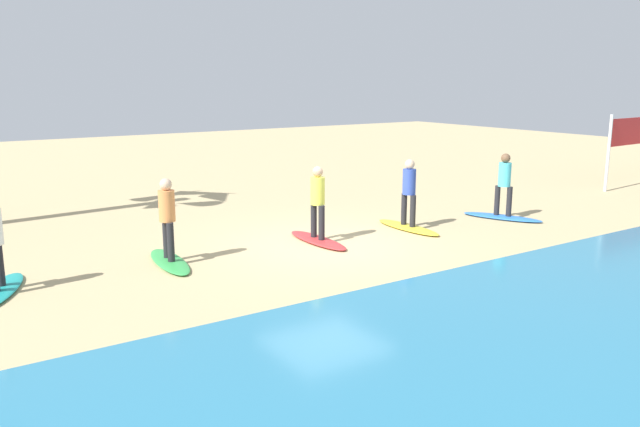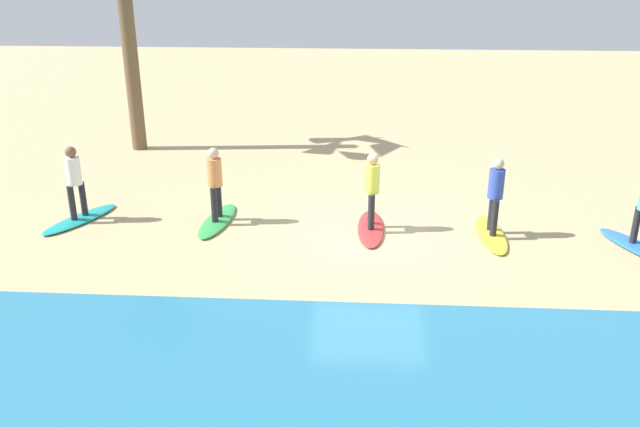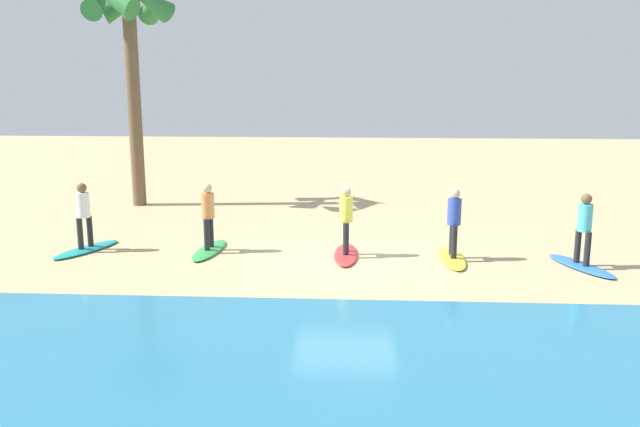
{
  "view_description": "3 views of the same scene",
  "coord_description": "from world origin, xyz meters",
  "px_view_note": "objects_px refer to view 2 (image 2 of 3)",
  "views": [
    {
      "loc": [
        7.74,
        11.37,
        3.64
      ],
      "look_at": [
        0.39,
        0.36,
        0.83
      ],
      "focal_mm": 35.85,
      "sensor_mm": 36.0,
      "label": 1
    },
    {
      "loc": [
        0.27,
        12.83,
        5.57
      ],
      "look_at": [
        1.02,
        1.05,
        0.9
      ],
      "focal_mm": 36.75,
      "sensor_mm": 36.0,
      "label": 2
    },
    {
      "loc": [
        -0.28,
        15.45,
        4.43
      ],
      "look_at": [
        0.57,
        0.71,
        1.28
      ],
      "focal_mm": 37.61,
      "sensor_mm": 36.0,
      "label": 3
    }
  ],
  "objects_px": {
    "surfboard_blue": "(638,247)",
    "surfboard_green": "(218,221)",
    "surfer_teal": "(74,177)",
    "surfboard_yellow": "(491,234)",
    "surfer_green": "(215,179)",
    "surfer_red": "(372,185)",
    "surfer_yellow": "(496,190)",
    "surfboard_red": "(371,228)",
    "surfboard_teal": "(80,219)"
  },
  "relations": [
    {
      "from": "surfboard_green",
      "to": "surfboard_teal",
      "type": "distance_m",
      "value": 3.11
    },
    {
      "from": "surfer_green",
      "to": "surfer_teal",
      "type": "relative_size",
      "value": 1.0
    },
    {
      "from": "surfboard_yellow",
      "to": "surfer_green",
      "type": "height_order",
      "value": "surfer_green"
    },
    {
      "from": "surfer_yellow",
      "to": "surfboard_teal",
      "type": "distance_m",
      "value": 9.14
    },
    {
      "from": "surfer_yellow",
      "to": "surfer_green",
      "type": "relative_size",
      "value": 1.0
    },
    {
      "from": "surfboard_green",
      "to": "surfer_teal",
      "type": "xyz_separation_m",
      "value": [
        3.11,
        0.1,
        0.99
      ]
    },
    {
      "from": "surfboard_blue",
      "to": "surfer_yellow",
      "type": "height_order",
      "value": "surfer_yellow"
    },
    {
      "from": "surfboard_blue",
      "to": "surfboard_green",
      "type": "distance_m",
      "value": 8.88
    },
    {
      "from": "surfer_yellow",
      "to": "surfboard_red",
      "type": "bearing_deg",
      "value": -3.82
    },
    {
      "from": "surfboard_red",
      "to": "surfer_red",
      "type": "relative_size",
      "value": 1.28
    },
    {
      "from": "surfboard_blue",
      "to": "surfboard_teal",
      "type": "height_order",
      "value": "same"
    },
    {
      "from": "surfboard_red",
      "to": "surfer_green",
      "type": "xyz_separation_m",
      "value": [
        3.42,
        -0.22,
        0.99
      ]
    },
    {
      "from": "surfboard_yellow",
      "to": "surfer_yellow",
      "type": "relative_size",
      "value": 1.28
    },
    {
      "from": "surfer_yellow",
      "to": "surfer_teal",
      "type": "distance_m",
      "value": 9.08
    },
    {
      "from": "surfboard_yellow",
      "to": "surfer_red",
      "type": "relative_size",
      "value": 1.28
    },
    {
      "from": "surfboard_yellow",
      "to": "surfboard_green",
      "type": "height_order",
      "value": "same"
    },
    {
      "from": "surfer_red",
      "to": "surfer_green",
      "type": "relative_size",
      "value": 1.0
    },
    {
      "from": "surfboard_red",
      "to": "surfer_teal",
      "type": "relative_size",
      "value": 1.28
    },
    {
      "from": "surfboard_green",
      "to": "surfboard_blue",
      "type": "bearing_deg",
      "value": 90.02
    },
    {
      "from": "surfboard_yellow",
      "to": "surfer_green",
      "type": "distance_m",
      "value": 6.07
    },
    {
      "from": "surfboard_green",
      "to": "surfer_teal",
      "type": "height_order",
      "value": "surfer_teal"
    },
    {
      "from": "surfboard_yellow",
      "to": "surfer_green",
      "type": "relative_size",
      "value": 1.28
    },
    {
      "from": "surfboard_red",
      "to": "surfboard_yellow",
      "type": "bearing_deg",
      "value": 86.38
    },
    {
      "from": "surfer_green",
      "to": "surfboard_teal",
      "type": "bearing_deg",
      "value": 1.86
    },
    {
      "from": "surfboard_blue",
      "to": "surfboard_green",
      "type": "bearing_deg",
      "value": -118.77
    },
    {
      "from": "surfer_yellow",
      "to": "surfboard_teal",
      "type": "xyz_separation_m",
      "value": [
        9.08,
        -0.29,
        -0.99
      ]
    },
    {
      "from": "surfboard_green",
      "to": "surfer_green",
      "type": "distance_m",
      "value": 0.99
    },
    {
      "from": "surfboard_teal",
      "to": "surfboard_green",
      "type": "bearing_deg",
      "value": 115.71
    },
    {
      "from": "surfer_teal",
      "to": "surfboard_yellow",
      "type": "bearing_deg",
      "value": 178.18
    },
    {
      "from": "surfboard_red",
      "to": "surfer_red",
      "type": "bearing_deg",
      "value": 0.21
    },
    {
      "from": "surfer_red",
      "to": "surfboard_green",
      "type": "bearing_deg",
      "value": -3.66
    },
    {
      "from": "surfboard_teal",
      "to": "surfer_green",
      "type": "bearing_deg",
      "value": 115.71
    },
    {
      "from": "surfboard_blue",
      "to": "surfboard_yellow",
      "type": "relative_size",
      "value": 1.0
    },
    {
      "from": "surfboard_blue",
      "to": "surfboard_red",
      "type": "distance_m",
      "value": 5.46
    },
    {
      "from": "surfer_red",
      "to": "surfer_green",
      "type": "distance_m",
      "value": 3.43
    },
    {
      "from": "surfboard_blue",
      "to": "surfer_red",
      "type": "distance_m",
      "value": 5.55
    },
    {
      "from": "surfboard_green",
      "to": "surfer_teal",
      "type": "relative_size",
      "value": 1.28
    },
    {
      "from": "surfer_yellow",
      "to": "surfboard_green",
      "type": "bearing_deg",
      "value": -3.73
    },
    {
      "from": "surfer_teal",
      "to": "surfboard_teal",
      "type": "bearing_deg",
      "value": -7.13
    },
    {
      "from": "surfer_yellow",
      "to": "surfboard_teal",
      "type": "height_order",
      "value": "surfer_yellow"
    },
    {
      "from": "surfboard_blue",
      "to": "surfboard_teal",
      "type": "distance_m",
      "value": 11.97
    },
    {
      "from": "surfer_red",
      "to": "surfboard_green",
      "type": "relative_size",
      "value": 0.78
    },
    {
      "from": "surfer_green",
      "to": "surfer_teal",
      "type": "distance_m",
      "value": 3.11
    },
    {
      "from": "surfer_red",
      "to": "surfboard_teal",
      "type": "height_order",
      "value": "surfer_red"
    },
    {
      "from": "surfboard_yellow",
      "to": "surfer_green",
      "type": "xyz_separation_m",
      "value": [
        5.97,
        -0.39,
        0.99
      ]
    },
    {
      "from": "surfer_yellow",
      "to": "surfboard_green",
      "type": "height_order",
      "value": "surfer_yellow"
    },
    {
      "from": "surfboard_blue",
      "to": "surfboard_red",
      "type": "bearing_deg",
      "value": -120.04
    },
    {
      "from": "surfboard_blue",
      "to": "surfer_teal",
      "type": "height_order",
      "value": "surfer_teal"
    },
    {
      "from": "surfer_green",
      "to": "surfboard_blue",
      "type": "bearing_deg",
      "value": 174.31
    },
    {
      "from": "surfboard_green",
      "to": "surfboard_teal",
      "type": "height_order",
      "value": "same"
    }
  ]
}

